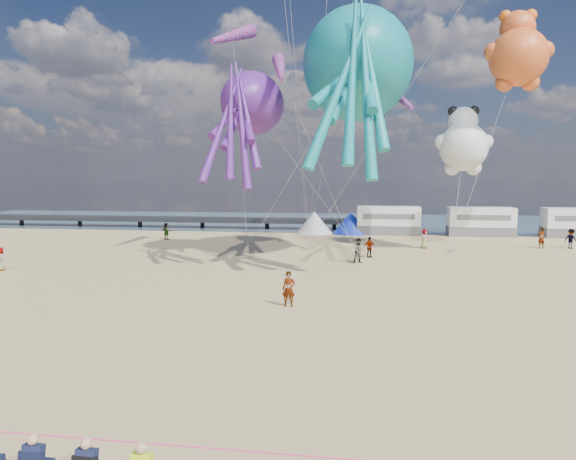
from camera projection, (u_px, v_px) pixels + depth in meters
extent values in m
plane|color=tan|center=(259.00, 369.00, 16.67)|extent=(120.00, 120.00, 0.00)
plane|color=#365368|center=(339.00, 221.00, 70.79)|extent=(120.00, 120.00, 0.00)
cube|color=black|center=(109.00, 218.00, 63.89)|extent=(60.00, 3.00, 0.50)
cube|color=silver|center=(388.00, 221.00, 55.01)|extent=(6.60, 2.50, 3.00)
cube|color=silver|center=(481.00, 222.00, 53.65)|extent=(6.60, 2.50, 3.00)
cone|color=white|center=(314.00, 222.00, 56.20)|extent=(4.00, 4.00, 2.40)
cone|color=#1933CC|center=(351.00, 223.00, 55.62)|extent=(4.00, 4.00, 2.40)
cylinder|color=#F2338C|center=(215.00, 449.00, 11.75)|extent=(34.00, 0.03, 0.03)
imported|color=tan|center=(289.00, 289.00, 24.55)|extent=(0.63, 0.42, 1.71)
imported|color=#7F6659|center=(425.00, 239.00, 44.40)|extent=(0.73, 0.70, 1.69)
imported|color=#7F6659|center=(359.00, 251.00, 36.92)|extent=(1.01, 0.80, 1.80)
imported|color=#7F6659|center=(571.00, 239.00, 44.18)|extent=(1.05, 1.06, 1.73)
imported|color=#7F6659|center=(369.00, 247.00, 39.39)|extent=(1.19, 1.00, 1.60)
imported|color=#7F6659|center=(166.00, 231.00, 50.57)|extent=(1.05, 0.82, 1.66)
imported|color=#7F6659|center=(541.00, 238.00, 44.39)|extent=(1.75, 1.16, 1.81)
imported|color=#7F6659|center=(1.00, 259.00, 33.94)|extent=(0.64, 0.68, 1.56)
cube|color=gray|center=(248.00, 249.00, 43.47)|extent=(0.50, 0.35, 0.22)
cube|color=gray|center=(355.00, 246.00, 45.23)|extent=(0.50, 0.35, 0.22)
cube|color=gray|center=(451.00, 251.00, 41.91)|extent=(0.50, 0.35, 0.22)
cube|color=gray|center=(353.00, 247.00, 44.35)|extent=(0.50, 0.35, 0.22)
cube|color=gray|center=(309.00, 244.00, 46.26)|extent=(0.50, 0.35, 0.22)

